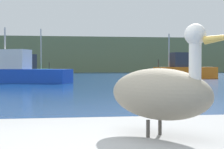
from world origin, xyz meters
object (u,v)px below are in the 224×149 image
(fishing_boat_blue, at_px, (24,71))
(fishing_boat_orange, at_px, (185,70))
(pelican, at_px, (161,92))
(fishing_boat_green, at_px, (27,69))

(fishing_boat_blue, xyz_separation_m, fishing_boat_orange, (14.14, 5.02, 0.03))
(pelican, height_order, fishing_boat_orange, fishing_boat_orange)
(fishing_boat_blue, relative_size, fishing_boat_orange, 1.05)
(fishing_boat_blue, bearing_deg, pelican, 123.69)
(pelican, height_order, fishing_boat_blue, fishing_boat_blue)
(pelican, xyz_separation_m, fishing_boat_green, (-5.03, 32.98, -0.20))
(pelican, bearing_deg, fishing_boat_green, 151.66)
(pelican, height_order, fishing_boat_green, fishing_boat_green)
(pelican, relative_size, fishing_boat_blue, 0.18)
(fishing_boat_blue, relative_size, fishing_boat_green, 1.28)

